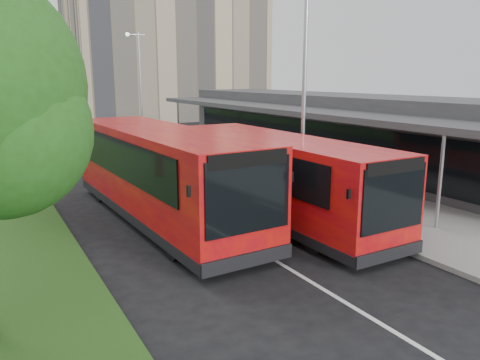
# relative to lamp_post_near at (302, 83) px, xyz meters

# --- Properties ---
(ground) EXTENTS (120.00, 120.00, 0.00)m
(ground) POSITION_rel_lamp_post_near_xyz_m (-4.12, -2.00, -4.72)
(ground) COLOR black
(ground) RESTS_ON ground
(pavement) EXTENTS (5.00, 80.00, 0.15)m
(pavement) POSITION_rel_lamp_post_near_xyz_m (1.88, 18.00, -4.64)
(pavement) COLOR gray
(pavement) RESTS_ON ground
(lane_centre_line) EXTENTS (0.12, 70.00, 0.01)m
(lane_centre_line) POSITION_rel_lamp_post_near_xyz_m (-4.12, 13.00, -4.71)
(lane_centre_line) COLOR silver
(lane_centre_line) RESTS_ON ground
(kerb_dashes) EXTENTS (0.12, 56.00, 0.01)m
(kerb_dashes) POSITION_rel_lamp_post_near_xyz_m (-0.82, 17.00, -4.71)
(kerb_dashes) COLOR silver
(kerb_dashes) RESTS_ON ground
(office_block) EXTENTS (22.00, 12.00, 18.00)m
(office_block) POSITION_rel_lamp_post_near_xyz_m (9.88, 40.00, 4.28)
(office_block) COLOR tan
(office_block) RESTS_ON ground
(station_building) EXTENTS (7.70, 26.00, 4.00)m
(station_building) POSITION_rel_lamp_post_near_xyz_m (6.74, 6.00, -2.68)
(station_building) COLOR #303033
(station_building) RESTS_ON ground
(lamp_post_near) EXTENTS (1.44, 0.28, 8.00)m
(lamp_post_near) POSITION_rel_lamp_post_near_xyz_m (0.00, 0.00, 0.00)
(lamp_post_near) COLOR #9B9CA3
(lamp_post_near) RESTS_ON pavement
(lamp_post_far) EXTENTS (1.44, 0.28, 8.00)m
(lamp_post_far) POSITION_rel_lamp_post_near_xyz_m (0.00, 20.00, 0.00)
(lamp_post_far) COLOR #9B9CA3
(lamp_post_far) RESTS_ON pavement
(bus_main) EXTENTS (2.82, 10.38, 2.92)m
(bus_main) POSITION_rel_lamp_post_near_xyz_m (-1.86, -1.24, -3.22)
(bus_main) COLOR red
(bus_main) RESTS_ON ground
(bus_second) EXTENTS (3.35, 11.46, 3.22)m
(bus_second) POSITION_rel_lamp_post_near_xyz_m (-5.49, 0.67, -3.07)
(bus_second) COLOR red
(bus_second) RESTS_ON ground
(litter_bin) EXTENTS (0.60, 0.60, 0.99)m
(litter_bin) POSITION_rel_lamp_post_near_xyz_m (0.79, 9.29, -4.07)
(litter_bin) COLOR #372716
(litter_bin) RESTS_ON pavement
(bollard) EXTENTS (0.18, 0.18, 1.09)m
(bollard) POSITION_rel_lamp_post_near_xyz_m (1.07, 15.77, -4.02)
(bollard) COLOR yellow
(bollard) RESTS_ON pavement
(car_near) EXTENTS (2.74, 4.19, 1.33)m
(car_near) POSITION_rel_lamp_post_near_xyz_m (-2.34, 37.31, -4.05)
(car_near) COLOR #5A0C15
(car_near) RESTS_ON ground
(car_far) EXTENTS (1.94, 4.14, 1.31)m
(car_far) POSITION_rel_lamp_post_near_xyz_m (-5.75, 42.82, -4.06)
(car_far) COLOR navy
(car_far) RESTS_ON ground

